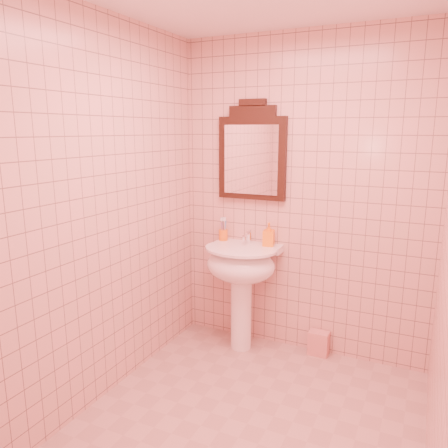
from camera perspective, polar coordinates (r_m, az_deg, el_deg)
The scene contains 8 objects.
floor at distance 2.96m, azimuth 3.03°, elevation -24.61°, with size 2.20×2.20×0.00m, color tan.
back_wall at distance 3.46m, azimuth 10.22°, elevation 3.27°, with size 2.00×0.02×2.50m, color #D0A191.
pedestal_sink at distance 3.52m, azimuth 2.25°, elevation -6.26°, with size 0.58×0.58×0.86m.
faucet at distance 3.57m, azimuth 3.15°, elevation -1.69°, with size 0.04×0.16×0.11m.
mirror at distance 3.53m, azimuth 3.68°, elevation 9.12°, with size 0.56×0.06×0.79m.
toothbrush_cup at distance 3.67m, azimuth -0.09°, elevation -1.39°, with size 0.07×0.07×0.17m.
soap_dispenser at distance 3.50m, azimuth 5.86°, elevation -1.36°, with size 0.09×0.09×0.19m, color orange.
towel at distance 3.72m, azimuth 12.25°, elevation -14.95°, with size 0.16×0.11×0.19m, color tan.
Camera 1 is at (0.88, -2.20, 1.77)m, focal length 35.00 mm.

